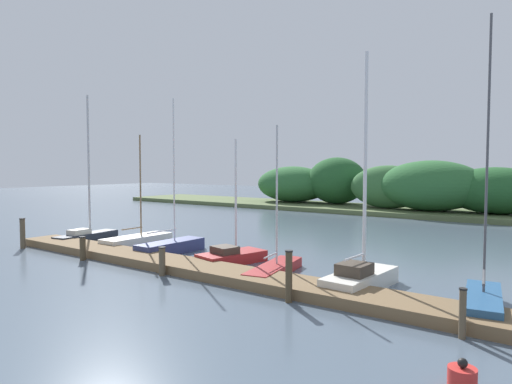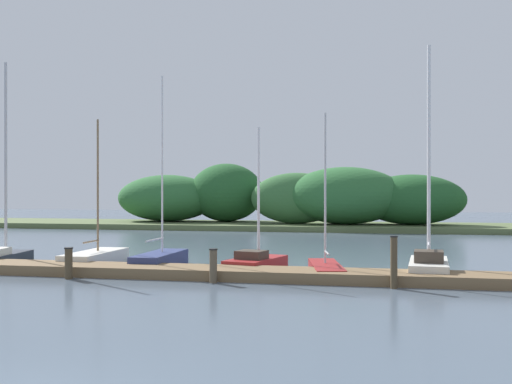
{
  "view_description": "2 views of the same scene",
  "coord_description": "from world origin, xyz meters",
  "px_view_note": "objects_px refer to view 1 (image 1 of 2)",
  "views": [
    {
      "loc": [
        12.04,
        1.07,
        4.03
      ],
      "look_at": [
        0.85,
        16.42,
        2.99
      ],
      "focal_mm": 31.24,
      "sensor_mm": 36.0,
      "label": 1
    },
    {
      "loc": [
        4.88,
        -6.74,
        2.93
      ],
      "look_at": [
        0.22,
        15.56,
        2.86
      ],
      "focal_mm": 43.9,
      "sensor_mm": 36.0,
      "label": 2
    }
  ],
  "objects_px": {
    "sailboat_0": "(88,232)",
    "mooring_piling_3": "(289,276)",
    "sailboat_3": "(233,255)",
    "mooring_piling_2": "(162,261)",
    "sailboat_4": "(276,267)",
    "mooring_piling_1": "(83,248)",
    "mooring_piling_4": "(463,313)",
    "channel_buoy_0": "(462,379)",
    "sailboat_1": "(140,240)",
    "mooring_piling_0": "(23,233)",
    "sailboat_2": "(173,246)",
    "sailboat_5": "(362,275)",
    "sailboat_6": "(483,299)"
  },
  "relations": [
    {
      "from": "mooring_piling_3",
      "to": "mooring_piling_0",
      "type": "bearing_deg",
      "value": -179.15
    },
    {
      "from": "mooring_piling_1",
      "to": "mooring_piling_0",
      "type": "bearing_deg",
      "value": -178.76
    },
    {
      "from": "mooring_piling_0",
      "to": "mooring_piling_3",
      "type": "bearing_deg",
      "value": 0.85
    },
    {
      "from": "sailboat_2",
      "to": "sailboat_4",
      "type": "bearing_deg",
      "value": -96.17
    },
    {
      "from": "mooring_piling_3",
      "to": "channel_buoy_0",
      "type": "distance_m",
      "value": 6.0
    },
    {
      "from": "mooring_piling_3",
      "to": "sailboat_0",
      "type": "bearing_deg",
      "value": 168.43
    },
    {
      "from": "sailboat_3",
      "to": "sailboat_6",
      "type": "distance_m",
      "value": 9.76
    },
    {
      "from": "sailboat_4",
      "to": "mooring_piling_2",
      "type": "height_order",
      "value": "sailboat_4"
    },
    {
      "from": "sailboat_0",
      "to": "mooring_piling_3",
      "type": "relative_size",
      "value": 5.09
    },
    {
      "from": "sailboat_0",
      "to": "mooring_piling_1",
      "type": "xyz_separation_m",
      "value": [
        4.52,
        -3.19,
        0.08
      ]
    },
    {
      "from": "sailboat_3",
      "to": "sailboat_4",
      "type": "bearing_deg",
      "value": -89.69
    },
    {
      "from": "sailboat_0",
      "to": "sailboat_1",
      "type": "height_order",
      "value": "sailboat_0"
    },
    {
      "from": "sailboat_2",
      "to": "sailboat_5",
      "type": "xyz_separation_m",
      "value": [
        9.73,
        -0.71,
        0.13
      ]
    },
    {
      "from": "sailboat_0",
      "to": "sailboat_1",
      "type": "xyz_separation_m",
      "value": [
        3.65,
        0.61,
        -0.15
      ]
    },
    {
      "from": "mooring_piling_2",
      "to": "sailboat_4",
      "type": "bearing_deg",
      "value": 39.64
    },
    {
      "from": "sailboat_3",
      "to": "mooring_piling_4",
      "type": "distance_m",
      "value": 10.24
    },
    {
      "from": "sailboat_4",
      "to": "channel_buoy_0",
      "type": "height_order",
      "value": "sailboat_4"
    },
    {
      "from": "sailboat_0",
      "to": "channel_buoy_0",
      "type": "bearing_deg",
      "value": -113.84
    },
    {
      "from": "sailboat_3",
      "to": "sailboat_4",
      "type": "xyz_separation_m",
      "value": [
        2.56,
        -0.62,
        -0.07
      ]
    },
    {
      "from": "sailboat_3",
      "to": "mooring_piling_4",
      "type": "relative_size",
      "value": 4.33
    },
    {
      "from": "sailboat_1",
      "to": "sailboat_3",
      "type": "distance_m",
      "value": 6.49
    },
    {
      "from": "sailboat_5",
      "to": "mooring_piling_0",
      "type": "relative_size",
      "value": 5.16
    },
    {
      "from": "sailboat_2",
      "to": "mooring_piling_4",
      "type": "bearing_deg",
      "value": -104.49
    },
    {
      "from": "mooring_piling_4",
      "to": "channel_buoy_0",
      "type": "distance_m",
      "value": 2.75
    },
    {
      "from": "sailboat_2",
      "to": "sailboat_5",
      "type": "distance_m",
      "value": 9.76
    },
    {
      "from": "sailboat_0",
      "to": "sailboat_3",
      "type": "xyz_separation_m",
      "value": [
        10.13,
        0.29,
        -0.13
      ]
    },
    {
      "from": "mooring_piling_0",
      "to": "mooring_piling_3",
      "type": "xyz_separation_m",
      "value": [
        15.49,
        0.23,
        0.03
      ]
    },
    {
      "from": "mooring_piling_0",
      "to": "mooring_piling_2",
      "type": "height_order",
      "value": "mooring_piling_0"
    },
    {
      "from": "sailboat_4",
      "to": "mooring_piling_3",
      "type": "height_order",
      "value": "sailboat_4"
    },
    {
      "from": "sailboat_1",
      "to": "sailboat_4",
      "type": "xyz_separation_m",
      "value": [
        9.04,
        -0.94,
        -0.06
      ]
    },
    {
      "from": "sailboat_3",
      "to": "mooring_piling_2",
      "type": "bearing_deg",
      "value": -178.24
    },
    {
      "from": "sailboat_4",
      "to": "channel_buoy_0",
      "type": "relative_size",
      "value": 9.18
    },
    {
      "from": "sailboat_4",
      "to": "mooring_piling_0",
      "type": "height_order",
      "value": "sailboat_4"
    },
    {
      "from": "mooring_piling_4",
      "to": "sailboat_1",
      "type": "bearing_deg",
      "value": 167.13
    },
    {
      "from": "sailboat_3",
      "to": "mooring_piling_2",
      "type": "xyz_separation_m",
      "value": [
        -0.72,
        -3.34,
        0.23
      ]
    },
    {
      "from": "sailboat_0",
      "to": "mooring_piling_2",
      "type": "height_order",
      "value": "sailboat_0"
    },
    {
      "from": "sailboat_6",
      "to": "mooring_piling_3",
      "type": "bearing_deg",
      "value": 108.1
    },
    {
      "from": "mooring_piling_4",
      "to": "channel_buoy_0",
      "type": "xyz_separation_m",
      "value": [
        0.53,
        -2.67,
        -0.38
      ]
    },
    {
      "from": "mooring_piling_3",
      "to": "mooring_piling_4",
      "type": "distance_m",
      "value": 4.81
    },
    {
      "from": "sailboat_1",
      "to": "sailboat_2",
      "type": "distance_m",
      "value": 2.8
    },
    {
      "from": "channel_buoy_0",
      "to": "mooring_piling_0",
      "type": "bearing_deg",
      "value": 173.29
    },
    {
      "from": "sailboat_3",
      "to": "mooring_piling_1",
      "type": "xyz_separation_m",
      "value": [
        -5.62,
        -3.48,
        0.21
      ]
    },
    {
      "from": "sailboat_2",
      "to": "mooring_piling_1",
      "type": "relative_size",
      "value": 6.97
    },
    {
      "from": "mooring_piling_3",
      "to": "channel_buoy_0",
      "type": "height_order",
      "value": "mooring_piling_3"
    },
    {
      "from": "sailboat_3",
      "to": "channel_buoy_0",
      "type": "bearing_deg",
      "value": -106.77
    },
    {
      "from": "mooring_piling_0",
      "to": "mooring_piling_1",
      "type": "relative_size",
      "value": 1.46
    },
    {
      "from": "sailboat_0",
      "to": "mooring_piling_3",
      "type": "height_order",
      "value": "sailboat_0"
    },
    {
      "from": "mooring_piling_3",
      "to": "sailboat_6",
      "type": "bearing_deg",
      "value": 26.78
    },
    {
      "from": "mooring_piling_4",
      "to": "channel_buoy_0",
      "type": "relative_size",
      "value": 1.97
    },
    {
      "from": "sailboat_4",
      "to": "mooring_piling_1",
      "type": "xyz_separation_m",
      "value": [
        -8.18,
        -2.86,
        0.28
      ]
    }
  ]
}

